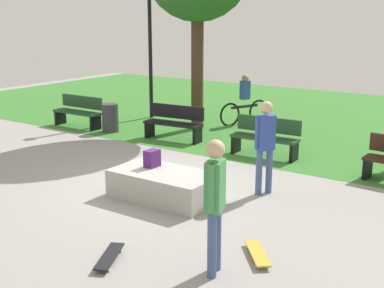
# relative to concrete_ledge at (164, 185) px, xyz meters

# --- Properties ---
(ground_plane) EXTENTS (28.00, 28.00, 0.00)m
(ground_plane) POSITION_rel_concrete_ledge_xyz_m (-0.59, 0.54, -0.25)
(ground_plane) COLOR gray
(grass_lawn) EXTENTS (26.60, 11.77, 0.01)m
(grass_lawn) POSITION_rel_concrete_ledge_xyz_m (-0.59, 8.65, -0.25)
(grass_lawn) COLOR #387A2D
(grass_lawn) RESTS_ON ground_plane
(concrete_ledge) EXTENTS (1.91, 1.05, 0.50)m
(concrete_ledge) POSITION_rel_concrete_ledge_xyz_m (0.00, 0.00, 0.00)
(concrete_ledge) COLOR #A8A59E
(concrete_ledge) RESTS_ON ground_plane
(backpack_on_ledge) EXTENTS (0.21, 0.29, 0.32)m
(backpack_on_ledge) POSITION_rel_concrete_ledge_xyz_m (-0.38, 0.13, 0.41)
(backpack_on_ledge) COLOR #4C1E66
(backpack_on_ledge) RESTS_ON concrete_ledge
(skater_performing_trick) EXTENTS (0.28, 0.42, 1.78)m
(skater_performing_trick) POSITION_rel_concrete_ledge_xyz_m (2.19, -1.83, 0.80)
(skater_performing_trick) COLOR #3F5184
(skater_performing_trick) RESTS_ON ground_plane
(skater_watching) EXTENTS (0.34, 0.38, 1.75)m
(skater_watching) POSITION_rel_concrete_ledge_xyz_m (1.38, 1.24, 0.77)
(skater_watching) COLOR #3F5184
(skater_watching) RESTS_ON ground_plane
(skateboard_by_ledge) EXTENTS (0.53, 0.81, 0.08)m
(skateboard_by_ledge) POSITION_rel_concrete_ledge_xyz_m (0.84, -2.35, -0.19)
(skateboard_by_ledge) COLOR black
(skateboard_by_ledge) RESTS_ON ground_plane
(skateboard_spare) EXTENTS (0.67, 0.74, 0.08)m
(skateboard_spare) POSITION_rel_concrete_ledge_xyz_m (2.46, -1.13, -0.19)
(skateboard_spare) COLOR gold
(skateboard_spare) RESTS_ON ground_plane
(park_bench_center_lawn) EXTENTS (1.62, 0.54, 0.91)m
(park_bench_center_lawn) POSITION_rel_concrete_ledge_xyz_m (0.26, 3.59, 0.23)
(park_bench_center_lawn) COLOR #1E4223
(park_bench_center_lawn) RESTS_ON ground_plane
(park_bench_far_right) EXTENTS (1.60, 0.48, 0.91)m
(park_bench_far_right) POSITION_rel_concrete_ledge_xyz_m (-5.74, 3.39, 0.23)
(park_bench_far_right) COLOR #1E4223
(park_bench_far_right) RESTS_ON ground_plane
(park_bench_far_left) EXTENTS (1.64, 0.62, 0.91)m
(park_bench_far_left) POSITION_rel_concrete_ledge_xyz_m (-2.47, 3.69, 0.23)
(park_bench_far_left) COLOR black
(park_bench_far_left) RESTS_ON ground_plane
(lamp_post) EXTENTS (0.28, 0.28, 4.37)m
(lamp_post) POSITION_rel_concrete_ledge_xyz_m (-4.85, 5.71, 2.39)
(lamp_post) COLOR black
(lamp_post) RESTS_ON ground_plane
(trash_bin) EXTENTS (0.46, 0.46, 0.80)m
(trash_bin) POSITION_rel_concrete_ledge_xyz_m (-4.53, 3.44, 0.15)
(trash_bin) COLOR #333338
(trash_bin) RESTS_ON ground_plane
(cyclist_on_bicycle) EXTENTS (0.79, 1.69, 1.52)m
(cyclist_on_bicycle) POSITION_rel_concrete_ledge_xyz_m (-1.91, 6.55, 0.38)
(cyclist_on_bicycle) COLOR black
(cyclist_on_bicycle) RESTS_ON ground_plane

